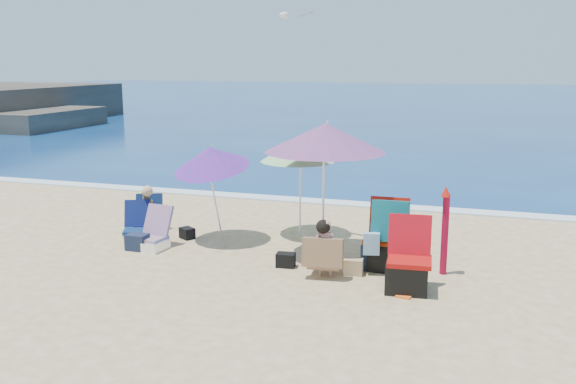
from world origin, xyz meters
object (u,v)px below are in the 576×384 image
(umbrella_turquoise, at_px, (325,138))
(umbrella_striped, at_px, (298,151))
(camp_chair_left, at_px, (407,269))
(chair_rainbow, at_px, (152,237))
(person_center, at_px, (324,250))
(chair_navy, at_px, (137,228))
(seagull, at_px, (286,15))
(person_left, at_px, (148,211))
(furled_umbrella, at_px, (445,226))
(camp_chair_right, at_px, (388,244))
(umbrella_blue, at_px, (210,158))

(umbrella_turquoise, relative_size, umbrella_striped, 1.38)
(umbrella_turquoise, height_order, camp_chair_left, umbrella_turquoise)
(chair_rainbow, xyz_separation_m, person_center, (3.29, -0.55, 0.25))
(chair_navy, relative_size, seagull, 1.07)
(person_left, bearing_deg, person_center, -20.71)
(umbrella_turquoise, xyz_separation_m, person_center, (0.26, -0.98, -1.59))
(chair_navy, height_order, person_center, person_center)
(chair_navy, height_order, chair_rainbow, chair_rainbow)
(chair_navy, distance_m, person_center, 4.11)
(furled_umbrella, bearing_deg, camp_chair_left, -116.20)
(furled_umbrella, relative_size, camp_chair_left, 1.31)
(camp_chair_left, relative_size, person_center, 1.19)
(furled_umbrella, distance_m, chair_rainbow, 5.06)
(chair_navy, relative_size, camp_chair_left, 0.74)
(furled_umbrella, relative_size, chair_rainbow, 1.93)
(seagull, bearing_deg, person_left, -171.63)
(camp_chair_right, bearing_deg, seagull, 150.31)
(umbrella_turquoise, bearing_deg, camp_chair_right, -15.19)
(chair_rainbow, bearing_deg, seagull, 32.66)
(umbrella_striped, distance_m, chair_navy, 3.37)
(furled_umbrella, bearing_deg, person_center, -157.93)
(umbrella_blue, distance_m, camp_chair_right, 3.56)
(umbrella_blue, distance_m, camp_chair_left, 4.20)
(furled_umbrella, relative_size, person_left, 1.51)
(chair_navy, relative_size, person_center, 0.88)
(umbrella_blue, relative_size, camp_chair_right, 1.62)
(umbrella_striped, relative_size, chair_rainbow, 2.54)
(person_center, bearing_deg, camp_chair_right, 38.00)
(chair_navy, bearing_deg, person_left, 83.14)
(umbrella_striped, height_order, umbrella_blue, umbrella_blue)
(umbrella_blue, xyz_separation_m, camp_chair_left, (3.75, -1.46, -1.24))
(chair_navy, height_order, seagull, seagull)
(umbrella_blue, height_order, camp_chair_right, umbrella_blue)
(umbrella_turquoise, bearing_deg, umbrella_striped, 125.43)
(seagull, bearing_deg, furled_umbrella, -21.51)
(umbrella_striped, xyz_separation_m, chair_navy, (-2.86, -1.04, -1.45))
(umbrella_striped, bearing_deg, seagull, -117.56)
(umbrella_turquoise, distance_m, furled_umbrella, 2.37)
(camp_chair_left, distance_m, camp_chair_right, 0.97)
(chair_rainbow, relative_size, camp_chair_right, 0.62)
(camp_chair_right, bearing_deg, umbrella_striped, 143.00)
(camp_chair_left, xyz_separation_m, seagull, (-2.52, 2.06, 3.72))
(umbrella_blue, relative_size, chair_navy, 2.37)
(furled_umbrella, bearing_deg, seagull, 158.49)
(seagull, bearing_deg, umbrella_turquoise, -42.44)
(furled_umbrella, height_order, camp_chair_right, furled_umbrella)
(camp_chair_left, relative_size, person_left, 1.15)
(umbrella_striped, bearing_deg, chair_navy, -160.07)
(seagull, bearing_deg, person_center, -56.61)
(umbrella_turquoise, relative_size, chair_rainbow, 3.51)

